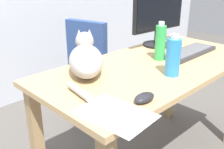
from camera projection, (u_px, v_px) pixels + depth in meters
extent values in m
cube|color=tan|center=(154.00, 66.00, 1.60)|extent=(1.43, 0.69, 0.03)
cube|color=tan|center=(38.00, 144.00, 1.51)|extent=(0.06, 0.06, 0.71)
cube|color=tan|center=(171.00, 80.00, 2.35)|extent=(0.06, 0.06, 0.71)
cylinder|color=black|center=(101.00, 112.00, 2.51)|extent=(0.48, 0.48, 0.04)
cylinder|color=black|center=(101.00, 93.00, 2.43)|extent=(0.06, 0.06, 0.44)
cylinder|color=navy|center=(100.00, 67.00, 2.34)|extent=(0.44, 0.44, 0.06)
cube|color=navy|center=(86.00, 46.00, 2.10)|extent=(0.15, 0.36, 0.40)
cylinder|color=black|center=(157.00, 45.00, 1.97)|extent=(0.20, 0.20, 0.01)
cylinder|color=black|center=(157.00, 37.00, 1.95)|extent=(0.04, 0.04, 0.10)
cube|color=black|center=(159.00, 9.00, 1.87)|extent=(0.48, 0.06, 0.30)
cube|color=black|center=(160.00, 9.00, 1.86)|extent=(0.45, 0.04, 0.27)
cube|color=#333338|center=(189.00, 52.00, 1.77)|extent=(0.44, 0.15, 0.02)
cube|color=slate|center=(190.00, 50.00, 1.77)|extent=(0.40, 0.12, 0.00)
ellipsoid|color=#B2ADA8|center=(86.00, 61.00, 1.42)|extent=(0.36, 0.40, 0.15)
sphere|color=#B2ADA8|center=(85.00, 41.00, 1.60)|extent=(0.11, 0.11, 0.11)
cone|color=#B2ADA8|center=(79.00, 33.00, 1.58)|extent=(0.04, 0.04, 0.04)
cone|color=#B2ADA8|center=(89.00, 33.00, 1.59)|extent=(0.04, 0.04, 0.04)
cylinder|color=#B2ADA8|center=(79.00, 91.00, 1.20)|extent=(0.06, 0.18, 0.03)
ellipsoid|color=#232328|center=(144.00, 98.00, 1.15)|extent=(0.11, 0.06, 0.04)
cube|color=white|center=(115.00, 114.00, 1.05)|extent=(0.24, 0.31, 0.00)
cylinder|color=green|center=(160.00, 43.00, 1.63)|extent=(0.06, 0.06, 0.21)
cylinder|color=silver|center=(162.00, 24.00, 1.59)|extent=(0.04, 0.04, 0.02)
cylinder|color=#2D8CD1|center=(173.00, 57.00, 1.40)|extent=(0.08, 0.08, 0.20)
cylinder|color=silver|center=(175.00, 36.00, 1.36)|extent=(0.04, 0.04, 0.02)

